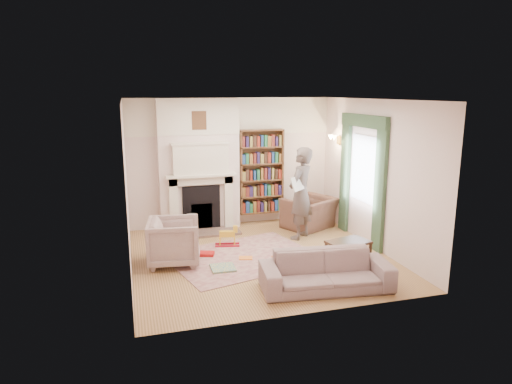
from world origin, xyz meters
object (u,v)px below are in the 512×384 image
object	(u,v)px
bookcase	(261,172)
armchair_reading	(309,213)
rocking_horse	(227,236)
man_reading	(301,193)
armchair_left	(174,242)
paraffin_heater	(192,228)
sofa	(326,271)
coffee_table	(348,254)

from	to	relation	value
bookcase	armchair_reading	xyz separation A→B (m)	(0.89, -0.70, -0.84)
bookcase	rocking_horse	size ratio (longest dim) A/B	3.96
bookcase	man_reading	world-z (taller)	bookcase
armchair_left	paraffin_heater	distance (m)	1.23
bookcase	paraffin_heater	xyz separation A→B (m)	(-1.70, -0.91, -0.90)
paraffin_heater	rocking_horse	size ratio (longest dim) A/B	1.18
bookcase	rocking_horse	bearing A→B (deg)	-127.93
paraffin_heater	armchair_reading	bearing A→B (deg)	4.70
bookcase	armchair_reading	distance (m)	1.41
man_reading	armchair_left	bearing A→B (deg)	-26.35
armchair_reading	armchair_left	world-z (taller)	armchair_left
armchair_reading	sofa	size ratio (longest dim) A/B	0.53
bookcase	coffee_table	size ratio (longest dim) A/B	2.64
man_reading	rocking_horse	world-z (taller)	man_reading
rocking_horse	sofa	bearing A→B (deg)	-54.07
rocking_horse	bookcase	bearing A→B (deg)	64.15
man_reading	rocking_horse	xyz separation A→B (m)	(-1.54, -0.11, -0.73)
bookcase	sofa	distance (m)	3.82
armchair_left	man_reading	size ratio (longest dim) A/B	0.47
armchair_left	man_reading	world-z (taller)	man_reading
sofa	paraffin_heater	xyz separation A→B (m)	(-1.62, 2.80, -0.01)
coffee_table	bookcase	bearing A→B (deg)	89.63
coffee_table	paraffin_heater	bearing A→B (deg)	125.96
armchair_reading	coffee_table	size ratio (longest dim) A/B	1.47
paraffin_heater	coffee_table	bearing A→B (deg)	-40.86
bookcase	armchair_left	size ratio (longest dim) A/B	2.11
armchair_left	man_reading	xyz separation A→B (m)	(2.61, 0.74, 0.53)
armchair_reading	coffee_table	distance (m)	2.28
armchair_left	coffee_table	world-z (taller)	armchair_left
bookcase	coffee_table	world-z (taller)	bookcase
armchair_left	man_reading	bearing A→B (deg)	-66.42
sofa	man_reading	xyz separation A→B (m)	(0.52, 2.42, 0.65)
rocking_horse	armchair_reading	bearing A→B (deg)	31.66
bookcase	man_reading	size ratio (longest dim) A/B	0.99
armchair_left	paraffin_heater	xyz separation A→B (m)	(0.47, 1.12, -0.12)
sofa	coffee_table	bearing A→B (deg)	51.88
paraffin_heater	armchair_left	bearing A→B (deg)	-112.66
armchair_reading	man_reading	distance (m)	0.96
coffee_table	paraffin_heater	world-z (taller)	paraffin_heater
rocking_horse	coffee_table	bearing A→B (deg)	-29.28
armchair_left	paraffin_heater	world-z (taller)	armchair_left
bookcase	rocking_horse	xyz separation A→B (m)	(-1.10, -1.41, -0.97)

